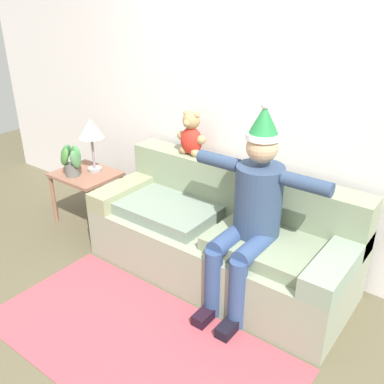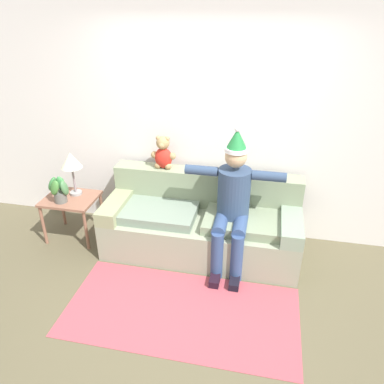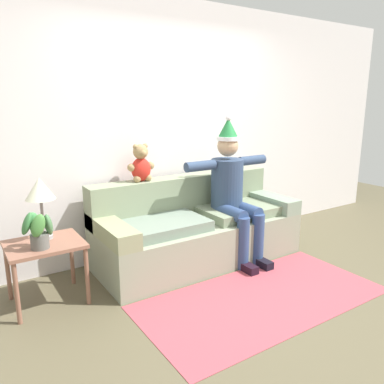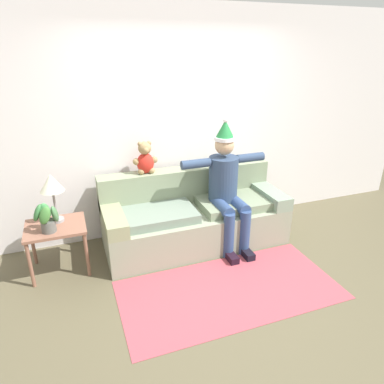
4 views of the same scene
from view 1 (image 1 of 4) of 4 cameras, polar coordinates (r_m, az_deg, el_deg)
ground_plane at (r=3.07m, az=-7.73°, el=-19.51°), size 10.00×10.00×0.00m
back_wall at (r=3.52m, az=9.09°, el=11.90°), size 7.00×0.10×2.70m
couch at (r=3.50m, az=3.96°, el=-5.93°), size 2.14×0.85×0.86m
person_seated at (r=3.01m, az=7.92°, el=-2.28°), size 1.02×0.77×1.52m
teddy_bear at (r=3.66m, az=-0.12°, el=7.58°), size 0.29×0.17×0.38m
side_table at (r=4.34m, az=-13.93°, el=1.57°), size 0.60×0.50×0.53m
table_lamp at (r=4.21m, az=-13.35°, el=7.93°), size 0.24×0.24×0.52m
potted_plant at (r=4.24m, az=-15.83°, el=4.05°), size 0.26×0.22×0.31m
area_rug at (r=3.07m, az=-7.52°, el=-19.31°), size 2.16×1.06×0.01m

